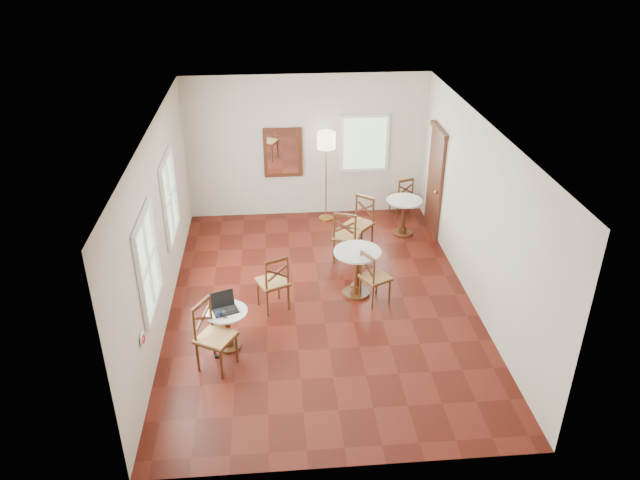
{
  "coord_description": "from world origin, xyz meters",
  "views": [
    {
      "loc": [
        -0.75,
        -8.48,
        5.66
      ],
      "look_at": [
        0.0,
        0.3,
        1.0
      ],
      "focal_mm": 34.06,
      "sensor_mm": 36.0,
      "label": 1
    }
  ],
  "objects_px": {
    "power_adapter": "(218,356)",
    "cafe_table_back": "(404,213)",
    "chair_near_a": "(273,282)",
    "chair_near_b": "(214,336)",
    "chair_mid_a": "(346,236)",
    "laptop": "(224,306)",
    "floor_lamp": "(326,146)",
    "cafe_table_mid": "(357,268)",
    "navy_mug": "(219,314)",
    "chair_mid_b": "(374,277)",
    "cafe_table_near": "(228,325)",
    "water_glass": "(225,315)",
    "mouse": "(225,310)",
    "chair_back_b": "(360,223)",
    "chair_back_a": "(402,196)"
  },
  "relations": [
    {
      "from": "power_adapter",
      "to": "cafe_table_back",
      "type": "bearing_deg",
      "value": 46.45
    },
    {
      "from": "chair_near_b",
      "to": "mouse",
      "type": "relative_size",
      "value": 11.46
    },
    {
      "from": "cafe_table_back",
      "to": "chair_near_b",
      "type": "relative_size",
      "value": 0.72
    },
    {
      "from": "laptop",
      "to": "cafe_table_mid",
      "type": "bearing_deg",
      "value": 10.19
    },
    {
      "from": "chair_near_a",
      "to": "floor_lamp",
      "type": "height_order",
      "value": "floor_lamp"
    },
    {
      "from": "chair_mid_b",
      "to": "water_glass",
      "type": "bearing_deg",
      "value": 89.41
    },
    {
      "from": "cafe_table_mid",
      "to": "laptop",
      "type": "relative_size",
      "value": 1.95
    },
    {
      "from": "cafe_table_back",
      "to": "laptop",
      "type": "height_order",
      "value": "laptop"
    },
    {
      "from": "cafe_table_near",
      "to": "water_glass",
      "type": "distance_m",
      "value": 0.34
    },
    {
      "from": "power_adapter",
      "to": "chair_mid_b",
      "type": "bearing_deg",
      "value": 27.1
    },
    {
      "from": "chair_mid_a",
      "to": "laptop",
      "type": "height_order",
      "value": "chair_mid_a"
    },
    {
      "from": "cafe_table_near",
      "to": "water_glass",
      "type": "relative_size",
      "value": 6.5
    },
    {
      "from": "chair_near_a",
      "to": "chair_near_b",
      "type": "height_order",
      "value": "chair_near_b"
    },
    {
      "from": "cafe_table_back",
      "to": "navy_mug",
      "type": "xyz_separation_m",
      "value": [
        -3.44,
        -3.58,
        0.22
      ]
    },
    {
      "from": "chair_near_b",
      "to": "power_adapter",
      "type": "relative_size",
      "value": 10.86
    },
    {
      "from": "cafe_table_near",
      "to": "floor_lamp",
      "type": "relative_size",
      "value": 0.34
    },
    {
      "from": "chair_mid_b",
      "to": "water_glass",
      "type": "distance_m",
      "value": 2.66
    },
    {
      "from": "cafe_table_mid",
      "to": "cafe_table_back",
      "type": "bearing_deg",
      "value": 59.96
    },
    {
      "from": "chair_near_b",
      "to": "cafe_table_near",
      "type": "bearing_deg",
      "value": 9.46
    },
    {
      "from": "cafe_table_near",
      "to": "chair_back_a",
      "type": "relative_size",
      "value": 0.74
    },
    {
      "from": "chair_back_b",
      "to": "water_glass",
      "type": "bearing_deg",
      "value": -85.89
    },
    {
      "from": "cafe_table_back",
      "to": "water_glass",
      "type": "height_order",
      "value": "cafe_table_back"
    },
    {
      "from": "navy_mug",
      "to": "floor_lamp",
      "type": "bearing_deg",
      "value": 66.1
    },
    {
      "from": "mouse",
      "to": "cafe_table_near",
      "type": "bearing_deg",
      "value": 34.05
    },
    {
      "from": "chair_back_a",
      "to": "water_glass",
      "type": "xyz_separation_m",
      "value": [
        -3.49,
        -4.48,
        0.26
      ]
    },
    {
      "from": "chair_near_b",
      "to": "chair_mid_a",
      "type": "height_order",
      "value": "chair_near_b"
    },
    {
      "from": "cafe_table_near",
      "to": "chair_back_b",
      "type": "distance_m",
      "value": 3.81
    },
    {
      "from": "power_adapter",
      "to": "laptop",
      "type": "bearing_deg",
      "value": 67.3
    },
    {
      "from": "water_glass",
      "to": "floor_lamp",
      "type": "bearing_deg",
      "value": 67.21
    },
    {
      "from": "chair_mid_a",
      "to": "laptop",
      "type": "relative_size",
      "value": 2.42
    },
    {
      "from": "chair_near_b",
      "to": "floor_lamp",
      "type": "height_order",
      "value": "floor_lamp"
    },
    {
      "from": "chair_near_b",
      "to": "chair_back_a",
      "type": "xyz_separation_m",
      "value": [
        3.64,
        4.73,
        -0.08
      ]
    },
    {
      "from": "cafe_table_mid",
      "to": "mouse",
      "type": "height_order",
      "value": "cafe_table_mid"
    },
    {
      "from": "floor_lamp",
      "to": "navy_mug",
      "type": "bearing_deg",
      "value": -113.9
    },
    {
      "from": "cafe_table_near",
      "to": "chair_back_b",
      "type": "height_order",
      "value": "chair_back_b"
    },
    {
      "from": "cafe_table_mid",
      "to": "power_adapter",
      "type": "relative_size",
      "value": 8.73
    },
    {
      "from": "water_glass",
      "to": "cafe_table_back",
      "type": "bearing_deg",
      "value": 47.11
    },
    {
      "from": "chair_near_a",
      "to": "water_glass",
      "type": "xyz_separation_m",
      "value": [
        -0.7,
        -1.14,
        0.2
      ]
    },
    {
      "from": "mouse",
      "to": "navy_mug",
      "type": "bearing_deg",
      "value": -129.89
    },
    {
      "from": "chair_near_b",
      "to": "navy_mug",
      "type": "xyz_separation_m",
      "value": [
        0.06,
        0.28,
        0.17
      ]
    },
    {
      "from": "cafe_table_near",
      "to": "chair_near_a",
      "type": "height_order",
      "value": "chair_near_a"
    },
    {
      "from": "chair_back_b",
      "to": "cafe_table_mid",
      "type": "bearing_deg",
      "value": -58.35
    },
    {
      "from": "cafe_table_near",
      "to": "water_glass",
      "type": "xyz_separation_m",
      "value": [
        -0.01,
        -0.16,
        0.3
      ]
    },
    {
      "from": "chair_back_b",
      "to": "laptop",
      "type": "height_order",
      "value": "chair_back_b"
    },
    {
      "from": "cafe_table_mid",
      "to": "floor_lamp",
      "type": "relative_size",
      "value": 0.44
    },
    {
      "from": "cafe_table_near",
      "to": "floor_lamp",
      "type": "bearing_deg",
      "value": 66.51
    },
    {
      "from": "navy_mug",
      "to": "power_adapter",
      "type": "xyz_separation_m",
      "value": [
        -0.05,
        -0.09,
        -0.67
      ]
    },
    {
      "from": "mouse",
      "to": "navy_mug",
      "type": "height_order",
      "value": "navy_mug"
    },
    {
      "from": "water_glass",
      "to": "chair_near_b",
      "type": "bearing_deg",
      "value": -120.44
    },
    {
      "from": "cafe_table_back",
      "to": "chair_near_a",
      "type": "relative_size",
      "value": 0.75
    }
  ]
}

